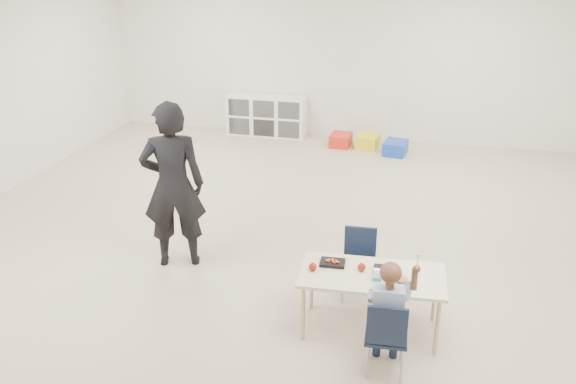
% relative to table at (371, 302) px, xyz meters
% --- Properties ---
extents(room, '(9.00, 9.02, 2.80)m').
position_rel_table_xyz_m(room, '(-1.27, 1.20, 1.11)').
color(room, '#BFAC93').
rests_on(room, ground).
extents(table, '(1.28, 0.69, 0.57)m').
position_rel_table_xyz_m(table, '(0.00, 0.00, 0.00)').
color(table, beige).
rests_on(table, ground).
extents(chair_near, '(0.35, 0.33, 0.68)m').
position_rel_table_xyz_m(chair_near, '(0.18, -0.52, 0.05)').
color(chair_near, black).
rests_on(chair_near, ground).
extents(chair_far, '(0.35, 0.33, 0.68)m').
position_rel_table_xyz_m(chair_far, '(-0.18, 0.52, 0.05)').
color(chair_far, black).
rests_on(chair_far, ground).
extents(child, '(0.48, 0.48, 1.08)m').
position_rel_table_xyz_m(child, '(0.18, -0.52, 0.25)').
color(child, '#A9C0E4').
rests_on(child, chair_near).
extents(lunch_tray_near, '(0.23, 0.17, 0.03)m').
position_rel_table_xyz_m(lunch_tray_near, '(0.11, 0.07, 0.30)').
color(lunch_tray_near, black).
rests_on(lunch_tray_near, table).
extents(lunch_tray_far, '(0.23, 0.17, 0.03)m').
position_rel_table_xyz_m(lunch_tray_far, '(-0.36, 0.09, 0.30)').
color(lunch_tray_far, black).
rests_on(lunch_tray_far, table).
extents(milk_carton, '(0.07, 0.07, 0.10)m').
position_rel_table_xyz_m(milk_carton, '(0.05, -0.10, 0.33)').
color(milk_carton, white).
rests_on(milk_carton, table).
extents(bread_roll, '(0.09, 0.09, 0.07)m').
position_rel_table_xyz_m(bread_roll, '(0.26, -0.09, 0.31)').
color(bread_roll, '#B9844B').
rests_on(bread_roll, table).
extents(apple_near, '(0.07, 0.07, 0.07)m').
position_rel_table_xyz_m(apple_near, '(-0.10, 0.03, 0.32)').
color(apple_near, maroon).
rests_on(apple_near, table).
extents(apple_far, '(0.07, 0.07, 0.07)m').
position_rel_table_xyz_m(apple_far, '(-0.51, -0.06, 0.32)').
color(apple_far, maroon).
rests_on(apple_far, table).
extents(cubby_shelf, '(1.40, 0.40, 0.70)m').
position_rel_table_xyz_m(cubby_shelf, '(-2.47, 5.48, 0.06)').
color(cubby_shelf, white).
rests_on(cubby_shelf, ground).
extents(adult, '(0.76, 0.62, 1.79)m').
position_rel_table_xyz_m(adult, '(-2.15, 0.75, 0.60)').
color(adult, black).
rests_on(adult, ground).
extents(bin_red, '(0.35, 0.44, 0.21)m').
position_rel_table_xyz_m(bin_red, '(-1.09, 5.15, -0.19)').
color(bin_red, red).
rests_on(bin_red, ground).
extents(bin_yellow, '(0.39, 0.48, 0.22)m').
position_rel_table_xyz_m(bin_yellow, '(-0.63, 5.18, -0.18)').
color(bin_yellow, yellow).
rests_on(bin_yellow, ground).
extents(bin_blue, '(0.40, 0.48, 0.22)m').
position_rel_table_xyz_m(bin_blue, '(-0.15, 4.94, -0.18)').
color(bin_blue, '#173EAC').
rests_on(bin_blue, ground).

